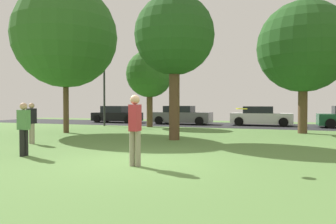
{
  "coord_description": "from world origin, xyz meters",
  "views": [
    {
      "loc": [
        3.62,
        -7.54,
        1.55
      ],
      "look_at": [
        0.0,
        2.68,
        1.29
      ],
      "focal_mm": 33.35,
      "sensor_mm": 36.0,
      "label": 1
    }
  ],
  "objects_px": {
    "maple_tree_far": "(150,74)",
    "parked_car_white": "(261,117)",
    "oak_tree_center": "(65,36)",
    "street_lamp_post": "(104,95)",
    "person_bystander": "(135,126)",
    "frisbee_disc": "(242,109)",
    "oak_tree_left": "(174,36)",
    "parked_car_black": "(117,115)",
    "parked_car_grey": "(181,116)",
    "person_thrower": "(24,127)",
    "oak_tree_right": "(303,47)",
    "person_walking": "(32,121)"
  },
  "relations": [
    {
      "from": "person_thrower",
      "to": "parked_car_white",
      "type": "xyz_separation_m",
      "value": [
        5.99,
        16.53,
        -0.23
      ]
    },
    {
      "from": "person_thrower",
      "to": "parked_car_white",
      "type": "bearing_deg",
      "value": 66.79
    },
    {
      "from": "maple_tree_far",
      "to": "person_bystander",
      "type": "bearing_deg",
      "value": -68.63
    },
    {
      "from": "person_thrower",
      "to": "parked_car_grey",
      "type": "height_order",
      "value": "person_thrower"
    },
    {
      "from": "oak_tree_left",
      "to": "parked_car_grey",
      "type": "height_order",
      "value": "oak_tree_left"
    },
    {
      "from": "oak_tree_left",
      "to": "parked_car_black",
      "type": "distance_m",
      "value": 14.52
    },
    {
      "from": "person_walking",
      "to": "frisbee_disc",
      "type": "xyz_separation_m",
      "value": [
        8.33,
        -2.05,
        0.56
      ]
    },
    {
      "from": "oak_tree_center",
      "to": "person_thrower",
      "type": "bearing_deg",
      "value": -61.25
    },
    {
      "from": "person_bystander",
      "to": "frisbee_disc",
      "type": "relative_size",
      "value": 4.9
    },
    {
      "from": "oak_tree_left",
      "to": "person_bystander",
      "type": "distance_m",
      "value": 6.93
    },
    {
      "from": "person_thrower",
      "to": "person_bystander",
      "type": "distance_m",
      "value": 3.83
    },
    {
      "from": "oak_tree_left",
      "to": "maple_tree_far",
      "type": "bearing_deg",
      "value": 120.73
    },
    {
      "from": "oak_tree_center",
      "to": "street_lamp_post",
      "type": "bearing_deg",
      "value": 99.54
    },
    {
      "from": "oak_tree_center",
      "to": "parked_car_grey",
      "type": "bearing_deg",
      "value": 67.68
    },
    {
      "from": "frisbee_disc",
      "to": "parked_car_grey",
      "type": "distance_m",
      "value": 16.96
    },
    {
      "from": "maple_tree_far",
      "to": "parked_car_black",
      "type": "height_order",
      "value": "maple_tree_far"
    },
    {
      "from": "person_walking",
      "to": "parked_car_black",
      "type": "relative_size",
      "value": 0.39
    },
    {
      "from": "person_bystander",
      "to": "frisbee_disc",
      "type": "distance_m",
      "value": 2.67
    },
    {
      "from": "frisbee_disc",
      "to": "oak_tree_right",
      "type": "bearing_deg",
      "value": 78.79
    },
    {
      "from": "oak_tree_left",
      "to": "parked_car_white",
      "type": "height_order",
      "value": "oak_tree_left"
    },
    {
      "from": "oak_tree_right",
      "to": "person_bystander",
      "type": "height_order",
      "value": "oak_tree_right"
    },
    {
      "from": "oak_tree_center",
      "to": "person_bystander",
      "type": "bearing_deg",
      "value": -43.26
    },
    {
      "from": "oak_tree_left",
      "to": "street_lamp_post",
      "type": "bearing_deg",
      "value": 138.27
    },
    {
      "from": "maple_tree_far",
      "to": "street_lamp_post",
      "type": "bearing_deg",
      "value": -179.06
    },
    {
      "from": "parked_car_black",
      "to": "maple_tree_far",
      "type": "bearing_deg",
      "value": -40.0
    },
    {
      "from": "maple_tree_far",
      "to": "street_lamp_post",
      "type": "xyz_separation_m",
      "value": [
        -3.53,
        -0.06,
        -1.37
      ]
    },
    {
      "from": "oak_tree_left",
      "to": "parked_car_grey",
      "type": "relative_size",
      "value": 1.38
    },
    {
      "from": "person_walking",
      "to": "frisbee_disc",
      "type": "bearing_deg",
      "value": -81.86
    },
    {
      "from": "person_bystander",
      "to": "frisbee_disc",
      "type": "bearing_deg",
      "value": -76.72
    },
    {
      "from": "person_thrower",
      "to": "person_walking",
      "type": "relative_size",
      "value": 1.0
    },
    {
      "from": "oak_tree_center",
      "to": "street_lamp_post",
      "type": "distance_m",
      "value": 6.37
    },
    {
      "from": "person_thrower",
      "to": "frisbee_disc",
      "type": "height_order",
      "value": "person_thrower"
    },
    {
      "from": "parked_car_black",
      "to": "parked_car_white",
      "type": "height_order",
      "value": "parked_car_black"
    },
    {
      "from": "oak_tree_center",
      "to": "street_lamp_post",
      "type": "height_order",
      "value": "oak_tree_center"
    },
    {
      "from": "frisbee_disc",
      "to": "parked_car_black",
      "type": "distance_m",
      "value": 20.27
    },
    {
      "from": "parked_car_black",
      "to": "parked_car_white",
      "type": "xyz_separation_m",
      "value": [
        11.93,
        0.07,
        0.01
      ]
    },
    {
      "from": "person_thrower",
      "to": "street_lamp_post",
      "type": "height_order",
      "value": "street_lamp_post"
    },
    {
      "from": "frisbee_disc",
      "to": "person_bystander",
      "type": "bearing_deg",
      "value": -165.9
    },
    {
      "from": "person_thrower",
      "to": "person_bystander",
      "type": "height_order",
      "value": "person_bystander"
    },
    {
      "from": "frisbee_disc",
      "to": "parked_car_white",
      "type": "relative_size",
      "value": 0.08
    },
    {
      "from": "maple_tree_far",
      "to": "parked_car_white",
      "type": "relative_size",
      "value": 1.22
    },
    {
      "from": "person_thrower",
      "to": "parked_car_white",
      "type": "height_order",
      "value": "person_thrower"
    },
    {
      "from": "person_thrower",
      "to": "parked_car_black",
      "type": "xyz_separation_m",
      "value": [
        -5.94,
        16.46,
        -0.24
      ]
    },
    {
      "from": "maple_tree_far",
      "to": "oak_tree_center",
      "type": "distance_m",
      "value": 6.38
    },
    {
      "from": "person_bystander",
      "to": "frisbee_disc",
      "type": "xyz_separation_m",
      "value": [
        2.55,
        0.64,
        0.45
      ]
    },
    {
      "from": "parked_car_grey",
      "to": "oak_tree_left",
      "type": "bearing_deg",
      "value": -74.62
    },
    {
      "from": "parked_car_grey",
      "to": "street_lamp_post",
      "type": "relative_size",
      "value": 1.02
    },
    {
      "from": "person_bystander",
      "to": "street_lamp_post",
      "type": "relative_size",
      "value": 0.4
    },
    {
      "from": "maple_tree_far",
      "to": "person_thrower",
      "type": "xyz_separation_m",
      "value": [
        1.16,
        -12.44,
        -2.74
      ]
    },
    {
      "from": "oak_tree_right",
      "to": "person_bystander",
      "type": "relative_size",
      "value": 3.94
    }
  ]
}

